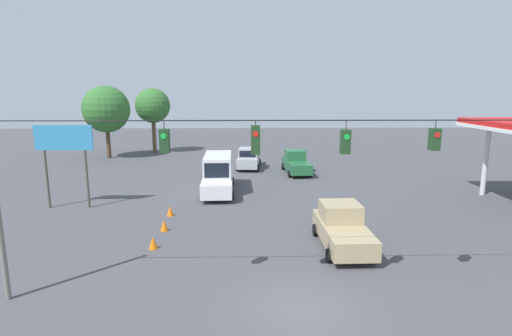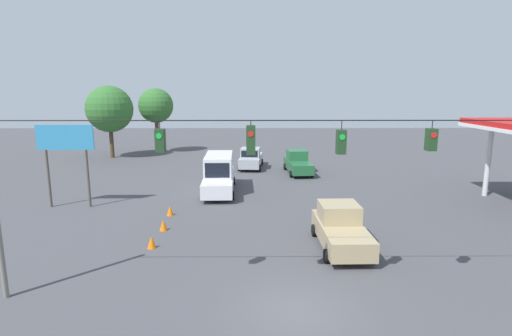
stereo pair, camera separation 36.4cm
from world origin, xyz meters
name	(u,v)px [view 1 (the left image)]	position (x,y,z in m)	size (l,w,h in m)	color
ground_plane	(301,310)	(0.00, 0.00, 0.00)	(140.00, 140.00, 0.00)	#47474C
overhead_signal_span	(298,177)	(0.05, -1.01, 4.65)	(22.03, 0.38, 7.13)	slate
pickup_truck_green_oncoming_deep	(296,163)	(-2.73, -24.14, 0.98)	(2.46, 5.62, 2.12)	#236038
box_truck_white_withflow_far	(218,174)	(4.16, -17.19, 1.41)	(2.59, 7.41, 2.86)	silver
pickup_truck_tan_crossing_near	(342,228)	(-2.84, -5.89, 0.98)	(2.38, 5.27, 2.12)	tan
pickup_truck_silver_withflow_deep	(249,159)	(1.74, -26.59, 0.98)	(2.56, 5.45, 2.12)	#A8AAB2
traffic_cone_nearest	(153,243)	(6.58, -5.79, 0.32)	(0.43, 0.43, 0.63)	orange
traffic_cone_second	(164,225)	(6.56, -8.35, 0.32)	(0.43, 0.43, 0.63)	orange
traffic_cone_third	(170,211)	(6.74, -11.10, 0.32)	(0.43, 0.43, 0.63)	orange
roadside_billboard	(64,147)	(13.84, -13.04, 4.12)	(3.75, 0.16, 5.53)	#4C473D
tree_horizon_left	(153,106)	(13.51, -36.86, 5.83)	(4.24, 4.24, 8.00)	brown
tree_horizon_right	(106,109)	(17.94, -33.12, 5.61)	(5.30, 5.30, 8.28)	#4C3823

